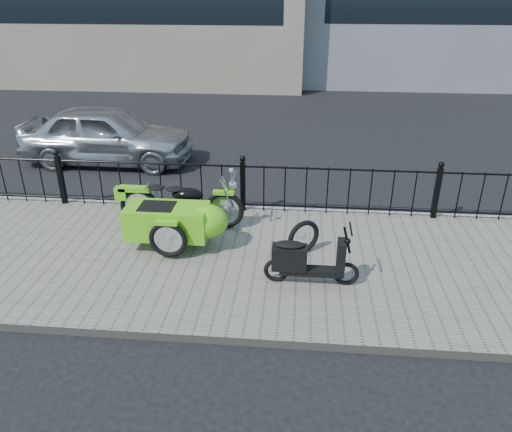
# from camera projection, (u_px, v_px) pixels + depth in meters

# --- Properties ---
(ground) EXTENTS (120.00, 120.00, 0.00)m
(ground) POSITION_uv_depth(u_px,v_px,m) (234.00, 249.00, 8.32)
(ground) COLOR black
(ground) RESTS_ON ground
(sidewalk) EXTENTS (30.00, 3.80, 0.12)m
(sidewalk) POSITION_uv_depth(u_px,v_px,m) (230.00, 261.00, 7.85)
(sidewalk) COLOR #6D675C
(sidewalk) RESTS_ON ground
(curb) EXTENTS (30.00, 0.10, 0.12)m
(curb) POSITION_uv_depth(u_px,v_px,m) (244.00, 209.00, 9.59)
(curb) COLOR gray
(curb) RESTS_ON ground
(iron_fence) EXTENTS (14.11, 0.11, 1.08)m
(iron_fence) POSITION_uv_depth(u_px,v_px,m) (243.00, 187.00, 9.24)
(iron_fence) COLOR black
(iron_fence) RESTS_ON sidewalk
(motorcycle_sidecar) EXTENTS (2.28, 1.48, 0.98)m
(motorcycle_sidecar) POSITION_uv_depth(u_px,v_px,m) (180.00, 217.00, 8.05)
(motorcycle_sidecar) COLOR black
(motorcycle_sidecar) RESTS_ON sidewalk
(scooter) EXTENTS (1.36, 0.40, 0.92)m
(scooter) POSITION_uv_depth(u_px,v_px,m) (305.00, 261.00, 7.04)
(scooter) COLOR black
(scooter) RESTS_ON sidewalk
(spare_tire) EXTENTS (0.52, 0.39, 0.57)m
(spare_tire) POSITION_uv_depth(u_px,v_px,m) (304.00, 237.00, 7.84)
(spare_tire) COLOR black
(spare_tire) RESTS_ON sidewalk
(sedan_car) EXTENTS (4.08, 1.69, 1.38)m
(sedan_car) POSITION_uv_depth(u_px,v_px,m) (107.00, 135.00, 11.90)
(sedan_car) COLOR #AFB0B6
(sedan_car) RESTS_ON ground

